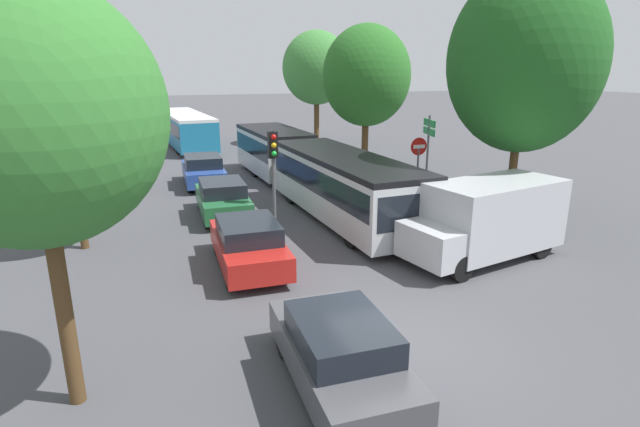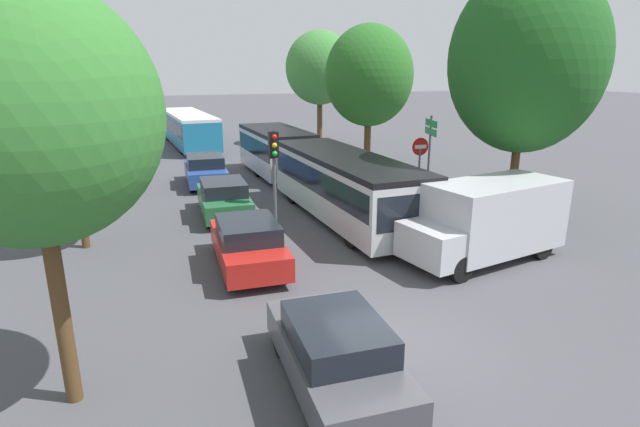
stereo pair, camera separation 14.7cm
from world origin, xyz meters
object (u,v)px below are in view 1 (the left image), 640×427
(city_bus_rear, at_px, (185,127))
(tree_right_near, at_px, (525,65))
(queued_car_red, at_px, (248,244))
(tree_right_mid, at_px, (367,76))
(white_van, at_px, (488,218))
(tree_left_far, at_px, (104,87))
(direction_sign_post, at_px, (428,141))
(queued_car_green, at_px, (223,198))
(traffic_light, at_px, (273,158))
(tree_left_mid, at_px, (65,129))
(articulated_bus, at_px, (309,166))
(tree_left_near, at_px, (33,115))
(tree_right_far, at_px, (317,70))
(queued_car_blue, at_px, (203,170))
(queued_car_graphite, at_px, (340,353))
(no_entry_sign, at_px, (418,161))

(city_bus_rear, height_order, tree_right_near, tree_right_near)
(queued_car_red, bearing_deg, tree_right_near, -84.38)
(city_bus_rear, bearing_deg, tree_right_mid, -148.87)
(white_van, distance_m, tree_left_far, 16.78)
(direction_sign_post, relative_size, tree_right_near, 0.42)
(white_van, xyz_separation_m, tree_left_far, (-10.73, 12.44, 3.40))
(city_bus_rear, height_order, queued_car_green, city_bus_rear)
(traffic_light, relative_size, tree_left_mid, 0.61)
(tree_left_mid, bearing_deg, articulated_bus, 23.45)
(direction_sign_post, bearing_deg, tree_right_mid, -79.76)
(tree_left_near, bearing_deg, tree_right_far, 63.37)
(queued_car_blue, bearing_deg, tree_left_far, 91.64)
(queued_car_blue, bearing_deg, traffic_light, -167.03)
(queued_car_blue, relative_size, tree_right_mid, 0.55)
(tree_left_near, xyz_separation_m, tree_right_far, (13.37, 26.65, 0.50))
(articulated_bus, relative_size, queued_car_graphite, 4.19)
(queued_car_graphite, bearing_deg, traffic_light, -5.98)
(city_bus_rear, xyz_separation_m, traffic_light, (1.35, -20.65, 1.13))
(traffic_light, bearing_deg, tree_right_far, 157.19)
(articulated_bus, xyz_separation_m, tree_left_near, (-7.99, -11.92, 3.40))
(queued_car_red, relative_size, tree_left_far, 0.64)
(direction_sign_post, height_order, tree_left_near, tree_left_near)
(articulated_bus, xyz_separation_m, queued_car_green, (-4.00, -1.71, -0.69))
(queued_car_red, bearing_deg, articulated_bus, -28.90)
(articulated_bus, height_order, queued_car_blue, articulated_bus)
(tree_left_mid, xyz_separation_m, tree_right_mid, (13.56, 8.76, 1.30))
(city_bus_rear, bearing_deg, white_van, -170.51)
(tree_right_near, relative_size, tree_right_mid, 1.13)
(queued_car_graphite, distance_m, no_entry_sign, 12.47)
(queued_car_blue, distance_m, tree_right_far, 15.11)
(articulated_bus, height_order, queued_car_graphite, articulated_bus)
(city_bus_rear, height_order, queued_car_blue, city_bus_rear)
(no_entry_sign, height_order, direction_sign_post, direction_sign_post)
(queued_car_graphite, relative_size, direction_sign_post, 1.09)
(direction_sign_post, bearing_deg, white_van, 88.71)
(no_entry_sign, bearing_deg, tree_left_near, -52.20)
(queued_car_graphite, xyz_separation_m, tree_left_mid, (-5.08, 9.22, 3.04))
(queued_car_graphite, bearing_deg, tree_right_mid, -24.09)
(tree_left_near, bearing_deg, traffic_light, 55.98)
(direction_sign_post, height_order, tree_left_far, tree_left_far)
(white_van, relative_size, tree_left_near, 0.78)
(articulated_bus, bearing_deg, tree_left_far, -118.77)
(no_entry_sign, height_order, tree_left_far, tree_left_far)
(queued_car_green, height_order, tree_right_near, tree_right_near)
(articulated_bus, bearing_deg, queued_car_green, -69.99)
(white_van, height_order, traffic_light, traffic_light)
(city_bus_rear, bearing_deg, tree_left_mid, 161.78)
(tree_left_near, bearing_deg, city_bus_rear, 81.79)
(no_entry_sign, bearing_deg, tree_right_mid, 171.13)
(traffic_light, relative_size, tree_left_near, 0.50)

